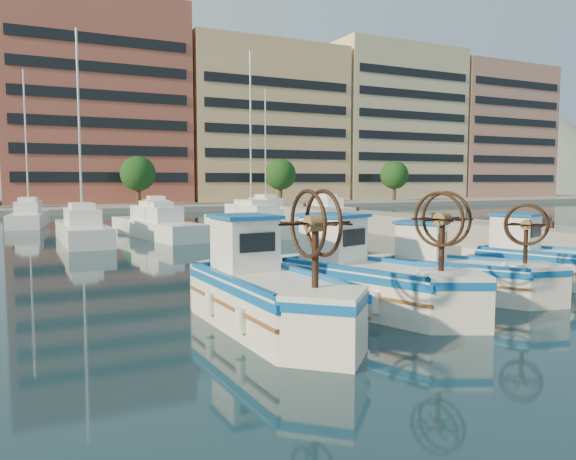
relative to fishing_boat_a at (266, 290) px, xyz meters
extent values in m
plane|color=#17323D|center=(4.03, 0.03, -0.88)|extent=(300.00, 300.00, 0.00)
cube|color=gray|center=(17.03, 8.03, -0.28)|extent=(3.00, 60.00, 1.20)
cube|color=gray|center=(4.03, 67.03, -0.58)|extent=(180.00, 40.00, 0.60)
cube|color=#AC5343|center=(5.03, 65.03, 12.22)|extent=(22.00, 14.00, 25.00)
cube|color=black|center=(5.03, 58.03, 12.22)|extent=(20.24, 0.12, 22.50)
cube|color=#E5B77F|center=(28.03, 65.03, 10.72)|extent=(23.00, 14.00, 22.00)
cube|color=black|center=(28.03, 58.03, 10.72)|extent=(21.16, 0.12, 19.80)
cube|color=beige|center=(51.03, 65.03, 11.72)|extent=(22.00, 14.00, 24.00)
cube|color=black|center=(51.03, 58.03, 11.72)|extent=(20.24, 0.12, 21.60)
cube|color=tan|center=(73.03, 65.03, 11.22)|extent=(21.00, 14.00, 23.00)
cube|color=black|center=(73.03, 58.03, 11.22)|extent=(19.32, 0.12, 20.70)
cylinder|color=#3F2B19|center=(8.03, 53.53, 0.62)|extent=(0.50, 0.50, 3.00)
sphere|color=#1C491A|center=(8.03, 53.53, 3.32)|extent=(4.00, 4.00, 4.00)
cylinder|color=#3F2B19|center=(26.03, 53.53, 0.62)|extent=(0.50, 0.50, 3.00)
sphere|color=#1C491A|center=(26.03, 53.53, 3.32)|extent=(4.00, 4.00, 4.00)
cylinder|color=#3F2B19|center=(44.03, 53.53, 0.62)|extent=(0.50, 0.50, 3.00)
sphere|color=#1C491A|center=(44.03, 53.53, 3.32)|extent=(4.00, 4.00, 4.00)
cone|color=slate|center=(144.03, 110.03, -0.88)|extent=(160.00, 160.00, 50.00)
cube|color=white|center=(-1.63, 21.06, -0.38)|extent=(2.25, 8.93, 1.00)
cylinder|color=silver|center=(-1.63, 21.06, 5.12)|extent=(0.12, 0.12, 11.00)
cube|color=white|center=(2.65, 22.01, -0.38)|extent=(3.63, 10.24, 1.00)
cube|color=white|center=(8.75, 21.86, -0.38)|extent=(3.20, 10.04, 1.00)
cylinder|color=silver|center=(8.75, 21.86, 5.12)|extent=(0.12, 0.12, 11.00)
cube|color=white|center=(-3.93, 34.51, -0.38)|extent=(3.31, 8.70, 1.00)
cylinder|color=silver|center=(-3.93, 34.51, 5.12)|extent=(0.12, 0.12, 11.00)
cube|color=white|center=(5.38, 33.65, -0.38)|extent=(3.02, 9.22, 1.00)
cube|color=white|center=(15.57, 34.82, -0.38)|extent=(2.80, 8.10, 1.00)
cylinder|color=silver|center=(15.57, 34.82, 5.12)|extent=(0.12, 0.12, 11.00)
cube|color=white|center=(21.32, 33.71, -0.38)|extent=(2.79, 8.50, 1.00)
cube|color=white|center=(0.00, -0.16, -0.29)|extent=(2.16, 4.79, 1.18)
cube|color=#0D55AA|center=(0.00, -0.16, 0.16)|extent=(2.23, 4.94, 0.18)
cube|color=blue|center=(0.00, -0.16, 0.09)|extent=(1.70, 4.31, 0.07)
cube|color=white|center=(-0.03, 1.19, 0.92)|extent=(1.28, 1.50, 1.24)
cube|color=#0D55AA|center=(-0.03, 1.19, 1.60)|extent=(1.46, 1.67, 0.09)
cylinder|color=#331E14|center=(0.06, -2.19, 0.96)|extent=(0.14, 0.14, 1.31)
cylinder|color=brown|center=(0.06, -2.19, 1.66)|extent=(0.37, 0.33, 0.32)
torus|color=#331E14|center=(-0.11, -2.20, 1.66)|extent=(0.12, 1.32, 1.32)
torus|color=#331E14|center=(0.23, -2.19, 1.66)|extent=(0.12, 1.32, 1.32)
cube|color=white|center=(3.13, 0.32, -0.30)|extent=(3.34, 5.01, 1.15)
cube|color=#0D55AA|center=(3.13, 0.32, 0.13)|extent=(3.44, 5.16, 0.18)
cube|color=blue|center=(3.13, 0.32, 0.07)|extent=(2.78, 4.43, 0.07)
cube|color=white|center=(2.72, 1.57, 0.88)|extent=(1.60, 1.74, 1.21)
cube|color=#0D55AA|center=(2.72, 1.57, 1.54)|extent=(1.81, 1.95, 0.09)
cylinder|color=#331E14|center=(3.76, -1.56, 0.91)|extent=(0.13, 0.13, 1.28)
cylinder|color=brown|center=(3.76, -1.56, 1.59)|extent=(0.43, 0.40, 0.31)
torus|color=#331E14|center=(3.60, -1.61, 1.59)|extent=(0.48, 1.24, 1.29)
torus|color=#331E14|center=(3.91, -1.51, 1.59)|extent=(0.48, 1.24, 1.29)
cube|color=white|center=(6.40, 0.61, -0.38)|extent=(3.63, 4.35, 1.01)
cube|color=#0D55AA|center=(6.40, 0.61, 0.01)|extent=(3.74, 4.48, 0.15)
cube|color=blue|center=(6.40, 0.61, -0.05)|extent=(3.09, 3.81, 0.06)
cube|color=white|center=(5.78, 1.59, 0.66)|extent=(1.57, 1.63, 1.06)
cube|color=#0D55AA|center=(5.78, 1.59, 1.24)|extent=(1.77, 1.83, 0.08)
cylinder|color=#331E14|center=(7.33, -0.86, 0.69)|extent=(0.12, 0.12, 1.12)
cylinder|color=brown|center=(7.33, -0.86, 1.29)|extent=(0.41, 0.39, 0.27)
torus|color=#331E14|center=(7.21, -0.94, 1.29)|extent=(0.66, 0.99, 1.13)
torus|color=#331E14|center=(7.45, -0.78, 1.29)|extent=(0.66, 0.99, 1.13)
cube|color=white|center=(10.46, 0.75, -0.35)|extent=(3.17, 4.62, 1.06)
cube|color=#0D55AA|center=(10.46, 0.75, 0.05)|extent=(3.26, 4.76, 0.16)
cube|color=blue|center=(10.46, 0.75, -0.01)|extent=(2.65, 4.08, 0.06)
cube|color=white|center=(10.04, 1.89, 0.74)|extent=(1.50, 1.62, 1.11)
cube|color=#0D55AA|center=(10.04, 1.89, 1.35)|extent=(1.69, 1.81, 0.08)
camera|label=1|loc=(-5.15, -11.51, 2.46)|focal=35.00mm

